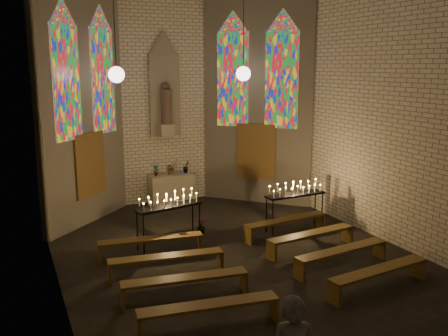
{
  "coord_description": "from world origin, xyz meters",
  "views": [
    {
      "loc": [
        -4.78,
        -9.54,
        4.45
      ],
      "look_at": [
        -0.08,
        1.07,
        2.05
      ],
      "focal_mm": 40.0,
      "sensor_mm": 36.0,
      "label": 1
    }
  ],
  "objects_px": {
    "aisle_flower_pot": "(201,226)",
    "altar": "(171,190)",
    "votive_stand_right": "(295,191)",
    "votive_stand_left": "(169,203)"
  },
  "relations": [
    {
      "from": "aisle_flower_pot",
      "to": "altar",
      "type": "bearing_deg",
      "value": 87.27
    },
    {
      "from": "aisle_flower_pot",
      "to": "votive_stand_right",
      "type": "distance_m",
      "value": 2.73
    },
    {
      "from": "altar",
      "to": "aisle_flower_pot",
      "type": "height_order",
      "value": "altar"
    },
    {
      "from": "votive_stand_left",
      "to": "votive_stand_right",
      "type": "height_order",
      "value": "votive_stand_left"
    },
    {
      "from": "altar",
      "to": "votive_stand_right",
      "type": "xyz_separation_m",
      "value": [
        2.32,
        -3.76,
        0.59
      ]
    },
    {
      "from": "altar",
      "to": "votive_stand_left",
      "type": "relative_size",
      "value": 0.79
    },
    {
      "from": "altar",
      "to": "votive_stand_right",
      "type": "height_order",
      "value": "votive_stand_right"
    },
    {
      "from": "altar",
      "to": "aisle_flower_pot",
      "type": "xyz_separation_m",
      "value": [
        -0.14,
        -3.01,
        -0.3
      ]
    },
    {
      "from": "aisle_flower_pot",
      "to": "votive_stand_left",
      "type": "distance_m",
      "value": 1.47
    },
    {
      "from": "altar",
      "to": "votive_stand_left",
      "type": "height_order",
      "value": "votive_stand_left"
    }
  ]
}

